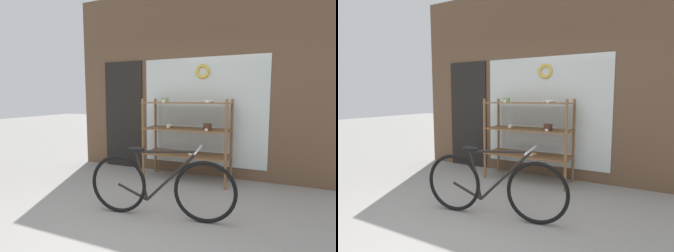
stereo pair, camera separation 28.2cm
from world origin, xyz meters
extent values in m
plane|color=gray|center=(0.00, 0.00, 0.00)|extent=(30.00, 30.00, 0.00)
cube|color=brown|center=(0.00, 2.39, 1.67)|extent=(4.78, 0.08, 3.34)
cube|color=silver|center=(0.20, 2.35, 1.15)|extent=(2.22, 0.02, 1.90)
cube|color=black|center=(-1.43, 2.34, 1.05)|extent=(0.84, 0.03, 2.10)
torus|color=gold|center=(0.20, 2.33, 1.85)|extent=(0.26, 0.06, 0.26)
cylinder|color=brown|center=(-0.67, 1.74, 0.69)|extent=(0.04, 0.04, 1.38)
cylinder|color=brown|center=(0.74, 1.74, 0.69)|extent=(0.04, 0.04, 1.38)
cylinder|color=brown|center=(-0.67, 2.23, 0.69)|extent=(0.04, 0.04, 1.38)
cylinder|color=brown|center=(0.74, 2.23, 0.69)|extent=(0.04, 0.04, 1.38)
cube|color=brown|center=(0.03, 1.99, 0.44)|extent=(1.45, 0.53, 0.02)
cube|color=brown|center=(0.03, 1.99, 0.87)|extent=(1.45, 0.53, 0.02)
cube|color=brown|center=(0.03, 1.99, 1.31)|extent=(1.45, 0.53, 0.02)
ellipsoid|color=beige|center=(-0.29, 1.99, 0.92)|extent=(0.10, 0.09, 0.07)
cube|color=white|center=(-0.29, 1.94, 0.90)|extent=(0.05, 0.00, 0.04)
torus|color=beige|center=(0.41, 1.94, 1.34)|extent=(0.16, 0.16, 0.04)
cube|color=white|center=(0.41, 1.86, 1.34)|extent=(0.05, 0.00, 0.04)
torus|color=tan|center=(0.13, 1.97, 0.47)|extent=(0.14, 0.14, 0.03)
cube|color=white|center=(0.13, 1.89, 0.47)|extent=(0.05, 0.00, 0.04)
cylinder|color=#422619|center=(0.41, 1.90, 0.94)|extent=(0.13, 0.13, 0.11)
cube|color=white|center=(0.41, 1.82, 0.90)|extent=(0.05, 0.00, 0.04)
cylinder|color=#7A995B|center=(-0.32, 1.88, 1.36)|extent=(0.12, 0.12, 0.08)
cube|color=white|center=(-0.32, 1.81, 1.34)|extent=(0.05, 0.00, 0.04)
torus|color=black|center=(-0.31, 0.45, 0.36)|extent=(0.71, 0.14, 0.71)
torus|color=black|center=(0.73, 0.60, 0.36)|extent=(0.71, 0.14, 0.71)
cylinder|color=black|center=(0.35, 0.54, 0.50)|extent=(0.63, 0.12, 0.64)
cylinder|color=black|center=(0.29, 0.54, 0.79)|extent=(0.74, 0.13, 0.07)
cylinder|color=black|center=(-0.01, 0.49, 0.48)|extent=(0.17, 0.05, 0.58)
cylinder|color=black|center=(-0.13, 0.48, 0.28)|extent=(0.38, 0.08, 0.19)
ellipsoid|color=black|center=(-0.08, 0.49, 0.80)|extent=(0.23, 0.12, 0.06)
cylinder|color=#B2B2B7|center=(0.65, 0.59, 0.83)|extent=(0.09, 0.46, 0.02)
camera|label=1|loc=(1.45, -2.15, 1.41)|focal=28.00mm
camera|label=2|loc=(1.71, -2.03, 1.41)|focal=28.00mm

